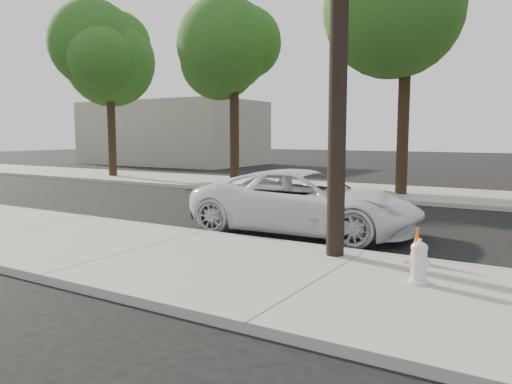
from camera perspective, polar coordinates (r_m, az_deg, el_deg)
ground at (r=13.74m, az=-0.67°, el=-3.62°), size 120.00×120.00×0.00m
near_sidewalk at (r=10.41m, az=-13.40°, el=-6.72°), size 90.00×4.40×0.15m
far_sidewalk at (r=21.35m, az=11.52°, el=0.13°), size 90.00×5.00×0.15m
curb_near at (r=12.03m, az=-5.99°, el=-4.77°), size 90.00×0.12×0.16m
building_far at (r=41.57m, az=-9.53°, el=6.64°), size 14.00×8.00×5.00m
utility_pole at (r=9.73m, az=9.51°, el=19.92°), size 1.40×0.34×9.00m
tree_a at (r=28.80m, az=-16.38°, el=14.54°), size 4.65×4.50×9.00m
tree_b at (r=23.74m, az=-2.33°, el=15.62°), size 4.34×4.20×8.45m
tree_c at (r=20.23m, az=17.37°, el=19.10°), size 4.96×4.80×9.55m
police_cruiser at (r=12.41m, az=5.69°, el=-1.09°), size 5.78×2.92×1.57m
fire_hydrant at (r=8.16m, az=18.11°, el=-7.76°), size 0.34×0.32×0.66m
traffic_cone at (r=9.42m, az=17.91°, el=-5.91°), size 0.40×0.40×0.63m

